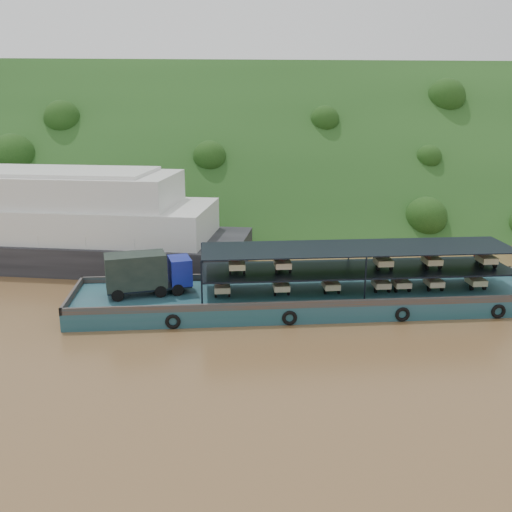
{
  "coord_description": "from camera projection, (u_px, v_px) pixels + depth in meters",
  "views": [
    {
      "loc": [
        -5.61,
        -39.95,
        15.3
      ],
      "look_at": [
        -2.0,
        3.0,
        3.2
      ],
      "focal_mm": 40.0,
      "sensor_mm": 36.0,
      "label": 1
    }
  ],
  "objects": [
    {
      "name": "passenger_ferry",
      "position": [
        20.0,
        221.0,
        54.44
      ],
      "size": [
        44.72,
        19.9,
        8.79
      ],
      "rotation": [
        0.0,
        0.0,
        -0.22
      ],
      "color": "black",
      "rests_on": "ground"
    },
    {
      "name": "hillside",
      "position": [
        250.0,
        213.0,
        77.45
      ],
      "size": [
        140.0,
        39.6,
        39.6
      ],
      "primitive_type": "cube",
      "rotation": [
        0.79,
        0.0,
        0.0
      ],
      "color": "#163412",
      "rests_on": "ground"
    },
    {
      "name": "cargo_barge",
      "position": [
        300.0,
        293.0,
        42.7
      ],
      "size": [
        35.0,
        7.18,
        4.54
      ],
      "color": "#144349",
      "rests_on": "ground"
    },
    {
      "name": "ground",
      "position": [
        286.0,
        307.0,
        42.91
      ],
      "size": [
        160.0,
        160.0,
        0.0
      ],
      "primitive_type": "plane",
      "color": "brown",
      "rests_on": "ground"
    }
  ]
}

